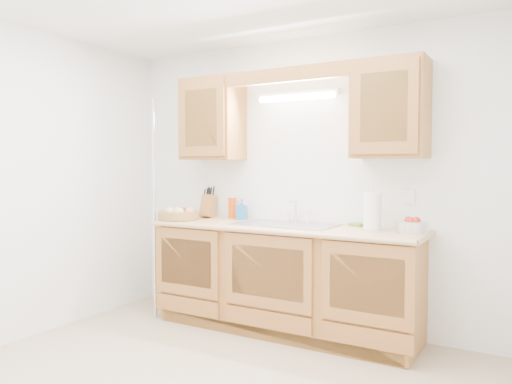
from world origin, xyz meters
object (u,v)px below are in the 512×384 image
Objects in this scene: fruit_basket at (179,214)px; paper_towel at (373,211)px; knife_block at (208,206)px; apple_bowl at (412,226)px.

paper_towel is at bearing 5.57° from fruit_basket.
knife_block is at bearing 69.51° from fruit_basket.
fruit_basket is 0.33m from knife_block.
apple_bowl is (2.06, 0.16, 0.00)m from fruit_basket.
fruit_basket is at bearing -174.43° from paper_towel.
knife_block is 1.95m from apple_bowl.
apple_bowl is at bearing 4.40° from fruit_basket.
paper_towel is (1.64, -0.13, 0.03)m from knife_block.
knife_block is 1.25× the size of apple_bowl.
paper_towel is (1.76, 0.17, 0.09)m from fruit_basket.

